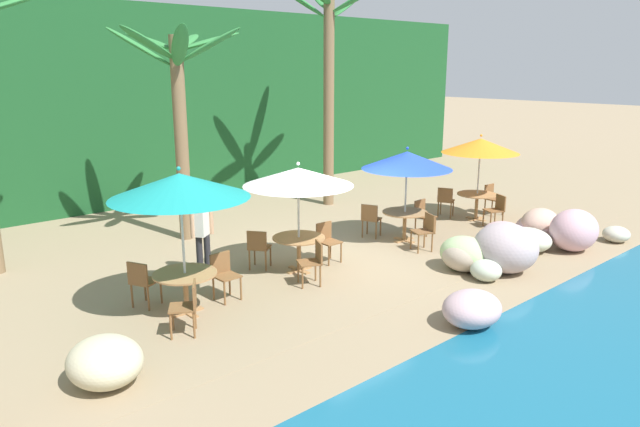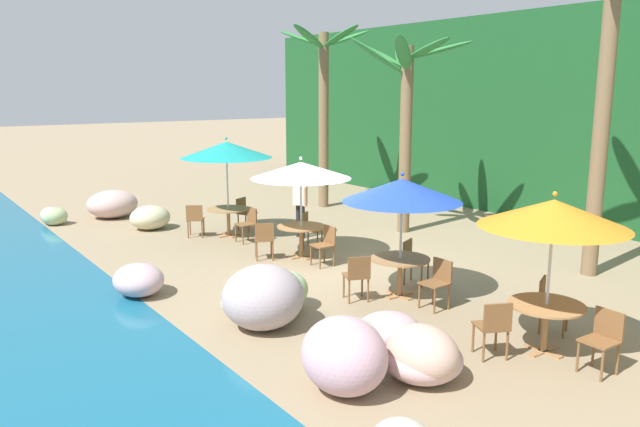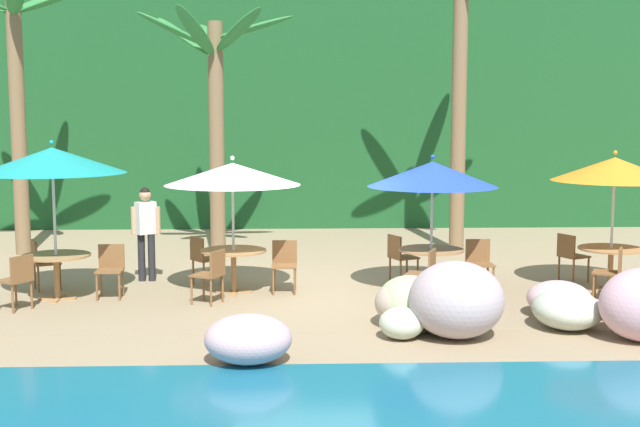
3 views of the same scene
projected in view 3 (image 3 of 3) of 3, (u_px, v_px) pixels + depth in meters
name	position (u px, v px, depth m)	size (l,w,h in m)	color
ground_plane	(306.00, 293.00, 14.07)	(120.00, 120.00, 0.00)	#937F60
terrace_deck	(306.00, 293.00, 14.07)	(18.00, 5.20, 0.01)	#937F60
foliage_backdrop	(299.00, 113.00, 22.63)	(28.00, 2.40, 6.00)	#194C23
rock_seawall	(320.00, 305.00, 11.51)	(15.11, 3.21, 1.04)	#CBA5A6
umbrella_teal	(52.00, 160.00, 13.31)	(2.34, 2.34, 2.59)	silver
dining_table_teal	(56.00, 262.00, 13.51)	(1.10, 1.10, 0.74)	#A37547
chair_teal_seaward	(111.00, 267.00, 13.67)	(0.43, 0.44, 0.87)	brown
chair_teal_inland	(41.00, 261.00, 14.22)	(0.57, 0.57, 0.87)	brown
chair_teal_left	(17.00, 278.00, 12.75)	(0.59, 0.58, 0.87)	brown
umbrella_white	(233.00, 174.00, 13.81)	(2.26, 2.26, 2.31)	silver
dining_table_white	(234.00, 257.00, 13.98)	(1.10, 1.10, 0.74)	#A37547
chair_white_seaward	(284.00, 262.00, 14.09)	(0.43, 0.44, 0.87)	brown
chair_white_inland	(203.00, 257.00, 14.59)	(0.59, 0.59, 0.87)	brown
chair_white_left	(212.00, 272.00, 13.19)	(0.57, 0.56, 0.87)	brown
umbrella_blue	(432.00, 174.00, 13.89)	(2.18, 2.18, 2.33)	silver
dining_table_blue	(431.00, 256.00, 14.06)	(1.10, 1.10, 0.74)	#A37547
chair_blue_seaward	(479.00, 261.00, 14.22)	(0.43, 0.44, 0.87)	brown
chair_blue_inland	(400.00, 255.00, 14.79)	(0.56, 0.56, 0.87)	brown
chair_blue_left	(425.00, 272.00, 13.25)	(0.55, 0.55, 0.87)	brown
umbrella_orange	(615.00, 169.00, 14.01)	(2.10, 2.10, 2.39)	silver
dining_table_orange	(611.00, 255.00, 14.18)	(1.10, 1.10, 0.74)	#A37547
chair_orange_inland	(570.00, 254.00, 14.90)	(0.57, 0.56, 0.87)	brown
chair_orange_left	(613.00, 270.00, 13.39)	(0.57, 0.56, 0.87)	brown
palm_tree_nearest	(16.00, 77.00, 17.52)	(3.13, 3.17, 5.69)	brown
palm_tree_second	(215.00, 86.00, 17.29)	(3.24, 3.14, 5.09)	brown
palm_tree_third	(460.00, 57.00, 17.81)	(3.20, 3.15, 6.49)	brown
waiter_in_white	(146.00, 227.00, 14.95)	(0.52, 0.36, 1.70)	#232328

